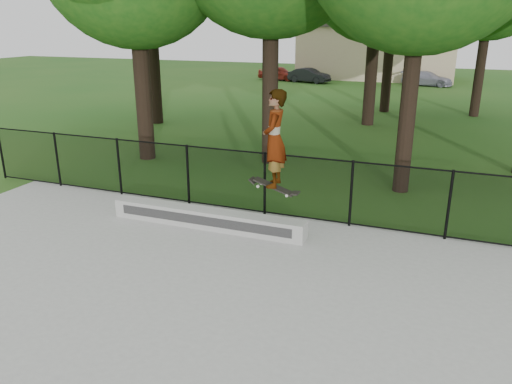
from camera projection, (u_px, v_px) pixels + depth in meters
The scene contains 9 objects.
ground at pixel (111, 371), 6.56m from camera, with size 100.00×100.00×0.00m, color #1D5317.
concrete_slab at pixel (111, 369), 6.55m from camera, with size 14.00×12.00×0.06m, color #9D9E98.
grind_ledge at pixel (207, 218), 10.94m from camera, with size 4.48×0.40×0.41m, color #B2B2AC.
car_a at pixel (279, 73), 39.12m from camera, with size 1.30×3.22×1.10m, color maroon.
car_b at pixel (309, 75), 37.59m from camera, with size 1.12×2.92×1.06m, color black.
car_c at pixel (427, 79), 35.68m from camera, with size 1.43×3.24×1.02m, color #9391A4.
skater_airborne at pixel (275, 140), 9.52m from camera, with size 0.81×0.75×2.08m.
chainlink_fence at pixel (265, 184), 11.51m from camera, with size 16.06×0.06×1.50m.
distant_building at pixel (377, 51), 40.13m from camera, with size 12.40×6.40×4.30m.
Camera 1 is at (3.72, -4.41, 4.35)m, focal length 35.00 mm.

